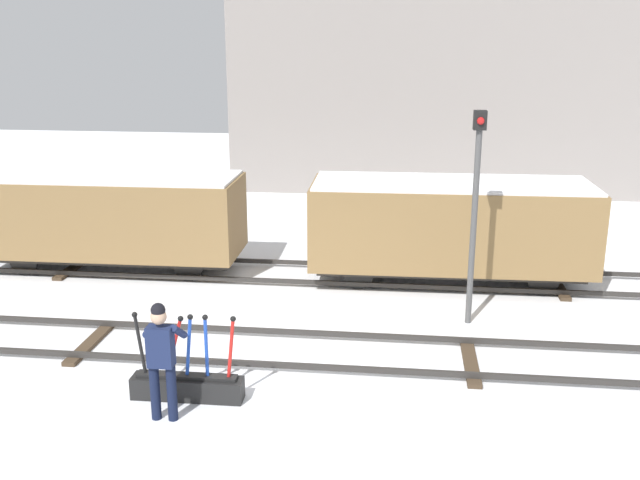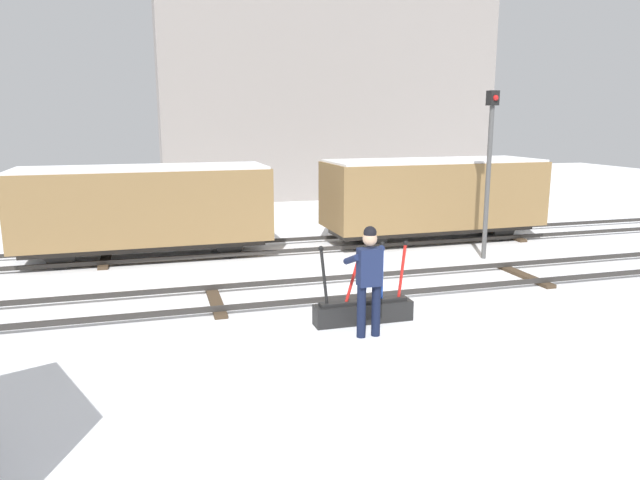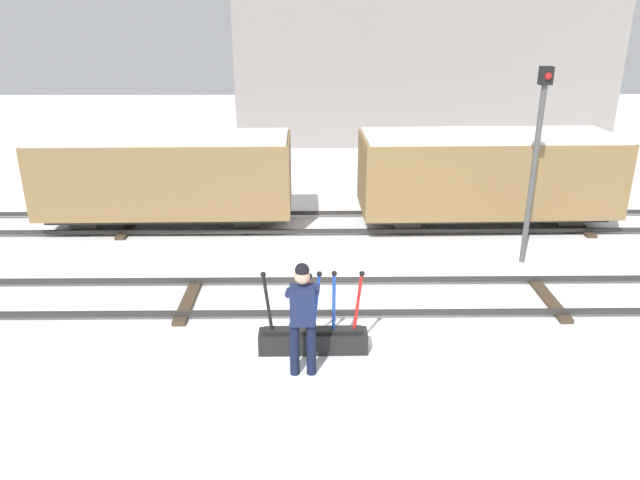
{
  "view_description": "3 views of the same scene",
  "coord_description": "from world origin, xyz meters",
  "px_view_note": "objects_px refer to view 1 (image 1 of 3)",
  "views": [
    {
      "loc": [
        2.23,
        -11.87,
        5.61
      ],
      "look_at": [
        0.54,
        2.49,
        1.48
      ],
      "focal_mm": 40.26,
      "sensor_mm": 36.0,
      "label": 1
    },
    {
      "loc": [
        -4.58,
        -11.14,
        3.57
      ],
      "look_at": [
        -1.37,
        0.02,
        1.16
      ],
      "focal_mm": 32.72,
      "sensor_mm": 36.0,
      "label": 2
    },
    {
      "loc": [
        -1.08,
        -10.6,
        5.37
      ],
      "look_at": [
        -0.95,
        0.64,
        1.04
      ],
      "focal_mm": 33.99,
      "sensor_mm": 36.0,
      "label": 3
    }
  ],
  "objects_px": {
    "signal_post": "(475,198)",
    "freight_car_far_end": "(111,216)",
    "switch_lever_frame": "(188,384)",
    "freight_car_back_track": "(450,226)",
    "rail_worker": "(162,353)"
  },
  "relations": [
    {
      "from": "freight_car_far_end",
      "to": "freight_car_back_track",
      "type": "bearing_deg",
      "value": -0.83
    },
    {
      "from": "signal_post",
      "to": "freight_car_back_track",
      "type": "bearing_deg",
      "value": 96.81
    },
    {
      "from": "rail_worker",
      "to": "signal_post",
      "type": "relative_size",
      "value": 0.44
    },
    {
      "from": "rail_worker",
      "to": "signal_post",
      "type": "xyz_separation_m",
      "value": [
        4.88,
        4.38,
        1.5
      ]
    },
    {
      "from": "freight_car_far_end",
      "to": "switch_lever_frame",
      "type": "bearing_deg",
      "value": -59.73
    },
    {
      "from": "switch_lever_frame",
      "to": "freight_car_far_end",
      "type": "xyz_separation_m",
      "value": [
        -3.71,
        6.16,
        1.12
      ]
    },
    {
      "from": "switch_lever_frame",
      "to": "signal_post",
      "type": "height_order",
      "value": "signal_post"
    },
    {
      "from": "switch_lever_frame",
      "to": "signal_post",
      "type": "xyz_separation_m",
      "value": [
        4.72,
        3.74,
        2.33
      ]
    },
    {
      "from": "signal_post",
      "to": "rail_worker",
      "type": "bearing_deg",
      "value": -138.08
    },
    {
      "from": "rail_worker",
      "to": "freight_car_back_track",
      "type": "relative_size",
      "value": 0.29
    },
    {
      "from": "rail_worker",
      "to": "signal_post",
      "type": "bearing_deg",
      "value": 41.53
    },
    {
      "from": "signal_post",
      "to": "freight_car_far_end",
      "type": "bearing_deg",
      "value": 163.98
    },
    {
      "from": "signal_post",
      "to": "switch_lever_frame",
      "type": "bearing_deg",
      "value": -141.63
    },
    {
      "from": "freight_car_back_track",
      "to": "rail_worker",
      "type": "bearing_deg",
      "value": -125.18
    },
    {
      "from": "freight_car_back_track",
      "to": "freight_car_far_end",
      "type": "xyz_separation_m",
      "value": [
        -8.14,
        0.0,
        -0.01
      ]
    }
  ]
}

